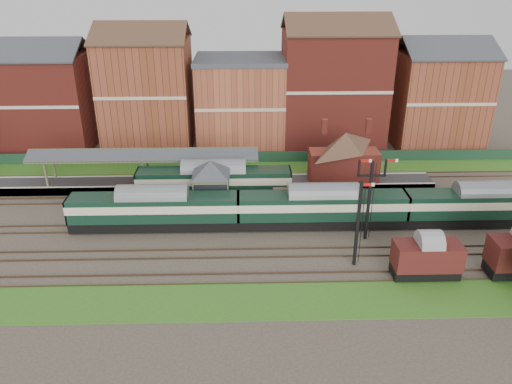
{
  "coord_description": "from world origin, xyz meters",
  "views": [
    {
      "loc": [
        0.37,
        -44.05,
        24.24
      ],
      "look_at": [
        1.59,
        2.0,
        3.0
      ],
      "focal_mm": 35.0,
      "sensor_mm": 36.0,
      "label": 1
    }
  ],
  "objects_px": {
    "signal_box": "(212,186)",
    "platform_railcar": "(214,181)",
    "goods_van_a": "(427,257)",
    "semaphore_bracket": "(370,195)",
    "dmu_train": "(322,207)"
  },
  "relations": [
    {
      "from": "dmu_train",
      "to": "platform_railcar",
      "type": "distance_m",
      "value": 12.8
    },
    {
      "from": "goods_van_a",
      "to": "signal_box",
      "type": "bearing_deg",
      "value": 146.57
    },
    {
      "from": "dmu_train",
      "to": "goods_van_a",
      "type": "distance_m",
      "value": 11.69
    },
    {
      "from": "signal_box",
      "to": "platform_railcar",
      "type": "height_order",
      "value": "signal_box"
    },
    {
      "from": "platform_railcar",
      "to": "goods_van_a",
      "type": "bearing_deg",
      "value": -39.98
    },
    {
      "from": "goods_van_a",
      "to": "semaphore_bracket",
      "type": "bearing_deg",
      "value": 118.43
    },
    {
      "from": "signal_box",
      "to": "dmu_train",
      "type": "height_order",
      "value": "signal_box"
    },
    {
      "from": "signal_box",
      "to": "platform_railcar",
      "type": "relative_size",
      "value": 0.35
    },
    {
      "from": "platform_railcar",
      "to": "semaphore_bracket",
      "type": "bearing_deg",
      "value": -31.02
    },
    {
      "from": "semaphore_bracket",
      "to": "dmu_train",
      "type": "height_order",
      "value": "semaphore_bracket"
    },
    {
      "from": "goods_van_a",
      "to": "dmu_train",
      "type": "bearing_deg",
      "value": 129.64
    },
    {
      "from": "signal_box",
      "to": "dmu_train",
      "type": "relative_size",
      "value": 0.12
    },
    {
      "from": "signal_box",
      "to": "semaphore_bracket",
      "type": "relative_size",
      "value": 0.73
    },
    {
      "from": "dmu_train",
      "to": "platform_railcar",
      "type": "bearing_deg",
      "value": 149.48
    },
    {
      "from": "dmu_train",
      "to": "signal_box",
      "type": "bearing_deg",
      "value": 163.68
    }
  ]
}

